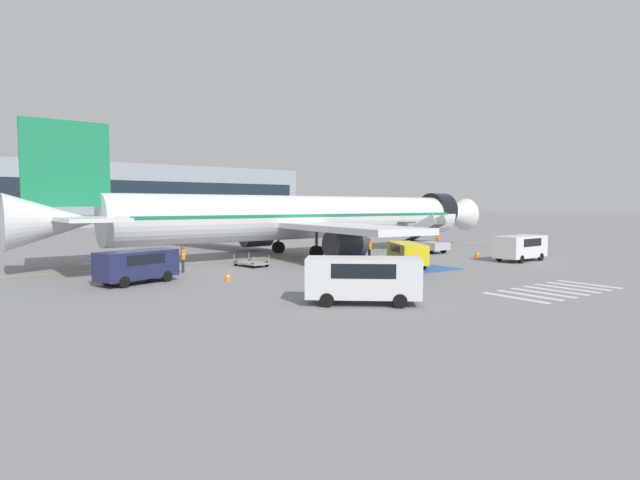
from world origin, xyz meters
TOP-DOWN VIEW (x-y plane):
  - ground_plane at (0.00, 0.00)m, footprint 600.00×600.00m
  - apron_leadline_yellow at (1.54, -0.96)m, footprint 80.38×1.75m
  - apron_stand_patch_blue at (1.54, -11.80)m, footprint 5.98×8.38m
  - apron_walkway_bar_0 at (-2.66, -24.47)m, footprint 0.44×3.60m
  - apron_walkway_bar_1 at (-1.46, -24.47)m, footprint 0.44×3.60m
  - apron_walkway_bar_2 at (-0.26, -24.47)m, footprint 0.44×3.60m
  - apron_walkway_bar_3 at (0.94, -24.47)m, footprint 0.44×3.60m
  - apron_walkway_bar_4 at (2.14, -24.47)m, footprint 0.44×3.60m
  - apron_walkway_bar_5 at (3.34, -24.47)m, footprint 0.44×3.60m
  - apron_walkway_bar_6 at (4.54, -24.47)m, footprint 0.44×3.60m
  - airliner at (0.94, -0.97)m, footprint 46.56×33.05m
  - boarding_stairs_forward at (11.63, -5.26)m, footprint 2.29×5.27m
  - fuel_tanker at (-3.91, 22.29)m, footprint 3.74×11.03m
  - service_van_0 at (-9.70, -21.27)m, footprint 5.19×4.73m
  - service_van_1 at (-16.36, -9.00)m, footprint 4.86×3.15m
  - service_van_2 at (2.18, -12.39)m, footprint 4.08×5.31m
  - service_van_3 at (12.36, -15.18)m, footprint 5.05×2.35m
  - baggage_cart at (-7.19, -5.65)m, footprint 1.91×2.81m
  - ground_crew_0 at (15.35, -3.80)m, footprint 0.37×0.48m
  - ground_crew_1 at (2.80, -7.51)m, footprint 0.34×0.48m
  - ground_crew_2 at (-12.53, -6.03)m, footprint 0.29×0.46m
  - traffic_cone_0 at (11.59, -11.59)m, footprint 0.59×0.59m
  - traffic_cone_1 at (5.62, -8.06)m, footprint 0.55×0.55m
  - traffic_cone_2 at (-11.65, -11.10)m, footprint 0.48×0.48m
  - terminal_building at (-2.19, 77.39)m, footprint 97.78×12.10m

SIDE VIEW (x-z plane):
  - ground_plane at x=0.00m, z-range 0.00..0.00m
  - apron_leadline_yellow at x=1.54m, z-range 0.00..0.01m
  - apron_stand_patch_blue at x=1.54m, z-range 0.00..0.01m
  - apron_walkway_bar_0 at x=-2.66m, z-range 0.00..0.01m
  - apron_walkway_bar_1 at x=-1.46m, z-range 0.00..0.01m
  - apron_walkway_bar_2 at x=-0.26m, z-range 0.00..0.01m
  - apron_walkway_bar_3 at x=0.94m, z-range 0.00..0.01m
  - apron_walkway_bar_4 at x=2.14m, z-range 0.00..0.01m
  - apron_walkway_bar_5 at x=3.34m, z-range 0.00..0.01m
  - apron_walkway_bar_6 at x=4.54m, z-range 0.00..0.01m
  - baggage_cart at x=-7.19m, z-range -0.18..0.69m
  - traffic_cone_2 at x=-11.65m, z-range 0.00..0.54m
  - traffic_cone_1 at x=5.62m, z-range 0.00..0.61m
  - traffic_cone_0 at x=11.59m, z-range 0.00..0.65m
  - boarding_stairs_forward at x=11.63m, z-range -0.91..2.83m
  - ground_crew_0 at x=15.35m, z-range 0.14..1.93m
  - service_van_2 at x=2.18m, z-range 0.20..1.94m
  - ground_crew_2 at x=-12.53m, z-range 0.15..1.99m
  - ground_crew_1 at x=2.80m, z-range 0.15..2.01m
  - service_van_1 at x=-16.36m, z-range 0.20..2.11m
  - service_van_3 at x=12.36m, z-range 0.21..2.27m
  - service_van_0 at x=-9.70m, z-range 0.21..2.35m
  - fuel_tanker at x=-3.91m, z-range 0.02..3.51m
  - airliner at x=0.94m, z-range -1.67..8.50m
  - terminal_building at x=-2.19m, z-range 0.00..13.60m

